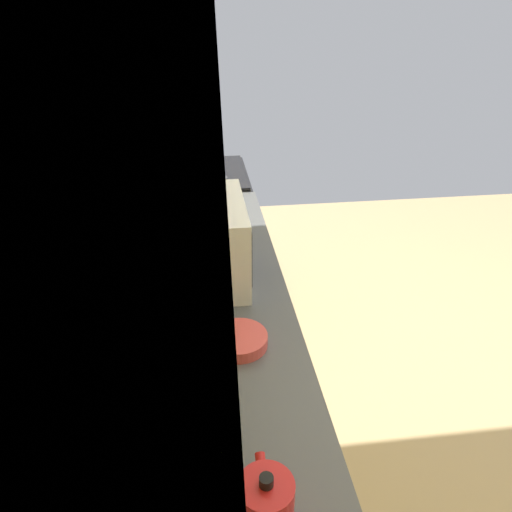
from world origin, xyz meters
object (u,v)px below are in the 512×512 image
Objects in this scene: kettle at (266,505)px; bowl at (239,339)px; microwave at (200,240)px; oven_range at (204,235)px.

bowl is at bearing 0.00° from kettle.
microwave is 2.53× the size of bowl.
oven_range reaches higher than bowl.
oven_range is 6.46× the size of kettle.
microwave is 2.89× the size of kettle.
kettle is (-1.09, -0.11, -0.09)m from microwave.
oven_range is 5.66× the size of bowl.
oven_range reaches higher than kettle.
kettle is at bearing -174.17° from microwave.
microwave is at bearing 13.38° from bowl.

